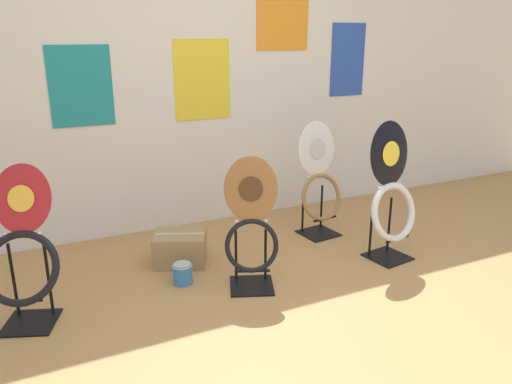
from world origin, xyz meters
TOP-DOWN VIEW (x-y plane):
  - ground_plane at (0.00, 0.00)m, footprint 14.00×14.00m
  - wall_back at (0.00, 2.09)m, footprint 8.00×0.07m
  - toilet_seat_display_crimson_swirl at (-1.48, 0.97)m, footprint 0.48×0.46m
  - toilet_seat_display_jazz_black at (0.94, 0.78)m, footprint 0.45×0.32m
  - toilet_seat_display_woodgrain at (-0.15, 0.81)m, footprint 0.39×0.36m
  - toilet_seat_display_white_plain at (0.72, 1.39)m, footprint 0.40×0.31m
  - paint_can at (-0.55, 1.04)m, footprint 0.14×0.14m
  - storage_box at (-0.47, 1.34)m, footprint 0.45×0.41m

SIDE VIEW (x-z plane):
  - ground_plane at x=0.00m, z-range 0.00..0.00m
  - paint_can at x=-0.55m, z-range 0.00..0.15m
  - storage_box at x=-0.47m, z-range 0.00..0.22m
  - toilet_seat_display_woodgrain at x=-0.15m, z-range -0.03..0.83m
  - toilet_seat_display_crimson_swirl at x=-1.48m, z-range -0.02..0.88m
  - toilet_seat_display_white_plain at x=0.72m, z-range -0.02..0.90m
  - toilet_seat_display_jazz_black at x=0.94m, z-range -0.02..0.99m
  - wall_back at x=0.00m, z-range 0.00..2.60m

